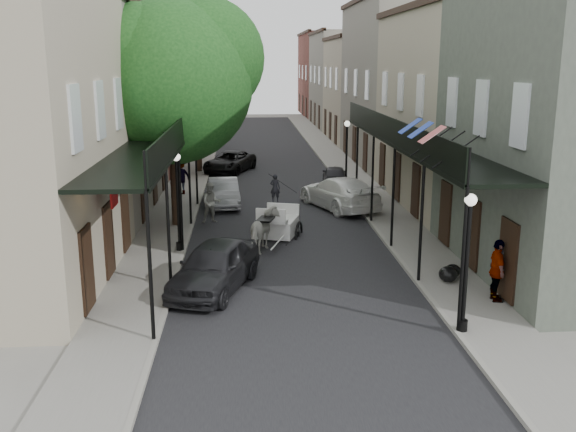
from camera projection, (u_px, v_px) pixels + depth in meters
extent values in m
plane|color=gray|center=(302.00, 310.00, 18.72)|extent=(140.00, 140.00, 0.00)
cube|color=black|center=(272.00, 183.00, 38.11)|extent=(8.00, 90.00, 0.01)
cube|color=gray|center=(188.00, 183.00, 37.78)|extent=(2.20, 90.00, 0.12)
cube|color=gray|center=(356.00, 181.00, 38.42)|extent=(2.20, 90.00, 0.12)
cube|color=#9F957F|center=(146.00, 87.00, 46.01)|extent=(5.00, 80.00, 10.50)
cube|color=slate|center=(383.00, 86.00, 47.12)|extent=(5.00, 80.00, 10.50)
cube|color=black|center=(154.00, 144.00, 24.24)|extent=(2.20, 18.00, 0.12)
cube|color=black|center=(182.00, 131.00, 24.19)|extent=(0.06, 18.00, 1.00)
cylinder|color=black|center=(150.00, 265.00, 16.03)|extent=(0.10, 0.10, 4.00)
cylinder|color=black|center=(181.00, 198.00, 23.78)|extent=(0.10, 0.10, 4.00)
cylinder|color=black|center=(196.00, 164.00, 31.54)|extent=(0.10, 0.10, 4.00)
cube|color=black|center=(415.00, 142.00, 24.89)|extent=(2.20, 18.00, 0.12)
cube|color=black|center=(388.00, 130.00, 24.70)|extent=(0.06, 18.00, 1.00)
cylinder|color=black|center=(463.00, 259.00, 16.54)|extent=(0.10, 0.10, 4.00)
cylinder|color=black|center=(393.00, 195.00, 24.30)|extent=(0.10, 0.10, 4.00)
cylinder|color=black|center=(357.00, 163.00, 32.05)|extent=(0.10, 0.10, 4.00)
cylinder|color=#382619|center=(175.00, 161.00, 27.43)|extent=(0.44, 0.44, 5.60)
sphere|color=#154316|center=(171.00, 82.00, 26.65)|extent=(6.80, 6.80, 6.80)
sphere|color=#154316|center=(204.00, 58.00, 27.09)|extent=(5.10, 5.10, 5.10)
cylinder|color=#382619|center=(198.00, 132.00, 41.07)|extent=(0.44, 0.44, 5.04)
sphere|color=#154316|center=(196.00, 85.00, 40.37)|extent=(6.00, 6.00, 6.00)
sphere|color=#154316|center=(215.00, 70.00, 40.82)|extent=(4.50, 4.50, 4.50)
cylinder|color=black|center=(462.00, 325.00, 16.99)|extent=(0.28, 0.28, 0.30)
cylinder|color=black|center=(466.00, 270.00, 16.62)|extent=(0.12, 0.12, 3.40)
sphere|color=white|center=(471.00, 200.00, 16.18)|extent=(0.32, 0.32, 0.32)
cylinder|color=black|center=(180.00, 246.00, 24.21)|extent=(0.28, 0.28, 0.30)
cylinder|color=black|center=(178.00, 206.00, 23.85)|extent=(0.12, 0.12, 3.40)
sphere|color=white|center=(176.00, 157.00, 23.41)|extent=(0.32, 0.32, 0.32)
cylinder|color=black|center=(346.00, 184.00, 36.38)|extent=(0.28, 0.28, 0.30)
cylinder|color=black|center=(346.00, 157.00, 36.01)|extent=(0.12, 0.12, 3.40)
sphere|color=white|center=(347.00, 124.00, 35.57)|extent=(0.32, 0.32, 0.32)
imported|color=beige|center=(265.00, 231.00, 24.29)|extent=(1.40, 2.11, 1.63)
torus|color=black|center=(264.00, 217.00, 27.23)|extent=(0.45, 1.25, 1.28)
torus|color=black|center=(301.00, 219.00, 26.88)|extent=(0.45, 1.25, 1.28)
torus|color=black|center=(260.00, 232.00, 25.95)|extent=(0.26, 0.66, 0.66)
torus|color=black|center=(289.00, 234.00, 25.68)|extent=(0.26, 0.66, 0.66)
cube|color=white|center=(281.00, 209.00, 26.77)|extent=(1.84, 2.11, 0.69)
cube|color=white|center=(275.00, 203.00, 25.67)|extent=(1.29, 0.86, 0.12)
cube|color=white|center=(274.00, 197.00, 25.36)|extent=(1.17, 0.44, 0.50)
imported|color=black|center=(275.00, 188.00, 25.52)|extent=(0.47, 0.37, 1.11)
imported|color=#A4A59B|center=(211.00, 203.00, 28.60)|extent=(0.98, 0.82, 1.82)
imported|color=gray|center=(180.00, 176.00, 34.10)|extent=(1.42, 1.36, 1.94)
imported|color=gray|center=(497.00, 271.00, 18.91)|extent=(0.56, 1.15, 1.89)
imported|color=black|center=(214.00, 266.00, 20.19)|extent=(3.23, 4.94, 1.56)
imported|color=#AAA9AF|center=(224.00, 193.00, 32.02)|extent=(1.77, 4.18, 1.34)
imported|color=black|center=(230.00, 162.00, 41.66)|extent=(3.79, 5.30, 1.34)
imported|color=white|center=(339.00, 193.00, 31.38)|extent=(3.97, 5.84, 1.57)
imported|color=black|center=(335.00, 175.00, 37.24)|extent=(1.78, 3.61, 1.18)
ellipsoid|color=black|center=(448.00, 274.00, 20.71)|extent=(0.61, 0.61, 0.52)
ellipsoid|color=black|center=(453.00, 271.00, 21.17)|extent=(0.53, 0.53, 0.43)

